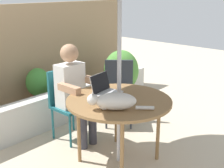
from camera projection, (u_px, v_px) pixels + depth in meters
The scene contains 11 objects.
ground_plane at pixel (119, 160), 3.45m from camera, with size 14.00×14.00×0.00m, color #BCAD93.
fence_back at pixel (15, 61), 4.51m from camera, with size 4.64×0.08×1.65m, color #937756.
planter_wall_low at pixel (48, 111), 4.21m from camera, with size 4.18×0.20×0.47m, color beige.
patio_table at pixel (119, 104), 3.25m from camera, with size 1.13×1.13×0.74m.
chair_occupied at pixel (66, 98), 3.86m from camera, with size 0.40×0.40×0.90m.
chair_empty at pixel (119, 87), 4.31m from camera, with size 0.56×0.56×0.90m.
person_seated at pixel (74, 88), 3.71m from camera, with size 0.48×0.48×1.24m.
laptop at pixel (104, 88), 3.40m from camera, with size 0.33×0.29×0.21m.
cat at pixel (113, 101), 2.94m from camera, with size 0.46×0.52×0.17m.
potted_plant_near_fence at pixel (121, 74), 5.14m from camera, with size 0.59×0.59×0.88m.
potted_plant_by_chair at pixel (38, 88), 4.60m from camera, with size 0.36×0.36×0.73m.
Camera 1 is at (-2.30, -1.98, 1.87)m, focal length 48.77 mm.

